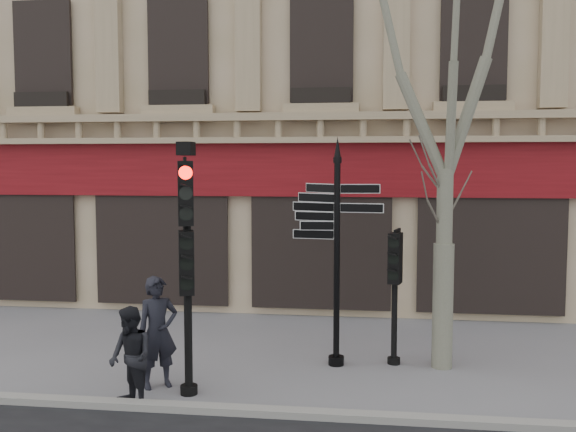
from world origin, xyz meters
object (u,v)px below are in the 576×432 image
object	(u,v)px
traffic_signal_main	(187,237)
pedestrian_a	(158,332)
fingerpost	(337,213)
traffic_signal_secondary	(395,273)
pedestrian_b	(131,357)
plane_tree	(448,23)

from	to	relation	value
traffic_signal_main	pedestrian_a	world-z (taller)	traffic_signal_main
fingerpost	traffic_signal_secondary	bearing A→B (deg)	27.30
traffic_signal_main	pedestrian_b	size ratio (longest dim) A/B	2.63
plane_tree	pedestrian_b	size ratio (longest dim) A/B	5.70
fingerpost	pedestrian_b	size ratio (longest dim) A/B	2.73
fingerpost	traffic_signal_secondary	distance (m)	1.56
plane_tree	pedestrian_b	bearing A→B (deg)	-152.47
fingerpost	pedestrian_b	bearing A→B (deg)	-124.61
plane_tree	pedestrian_a	world-z (taller)	plane_tree
traffic_signal_main	pedestrian_b	world-z (taller)	traffic_signal_main
fingerpost	pedestrian_a	bearing A→B (deg)	-135.34
fingerpost	traffic_signal_main	xyz separation A→B (m)	(-2.29, -1.83, -0.26)
pedestrian_a	pedestrian_b	xyz separation A→B (m)	(-0.13, -0.89, -0.16)
traffic_signal_main	plane_tree	bearing A→B (deg)	6.39
traffic_signal_secondary	pedestrian_b	xyz separation A→B (m)	(-4.09, -2.67, -0.95)
traffic_signal_main	pedestrian_b	distance (m)	2.04
traffic_signal_main	pedestrian_a	bearing A→B (deg)	137.84
traffic_signal_secondary	fingerpost	bearing A→B (deg)	-153.85
traffic_signal_main	pedestrian_b	bearing A→B (deg)	-157.69
fingerpost	traffic_signal_main	bearing A→B (deg)	-125.11
traffic_signal_main	traffic_signal_secondary	distance (m)	4.02
pedestrian_a	traffic_signal_main	bearing A→B (deg)	-59.31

